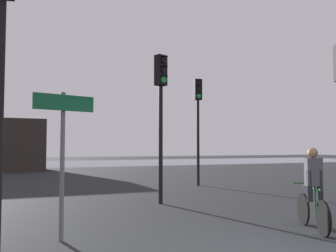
# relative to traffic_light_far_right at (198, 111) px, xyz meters

# --- Properties ---
(water_strip) EXTENTS (80.00, 16.00, 0.01)m
(water_strip) POSITION_rel_traffic_light_far_right_xyz_m (-4.04, 24.47, -3.17)
(water_strip) COLOR slate
(water_strip) RESTS_ON ground
(traffic_light_far_right) EXTENTS (0.35, 0.37, 4.57)m
(traffic_light_far_right) POSITION_rel_traffic_light_far_right_xyz_m (0.00, 0.00, 0.00)
(traffic_light_far_right) COLOR black
(traffic_light_far_right) RESTS_ON ground
(traffic_light_center) EXTENTS (0.38, 0.40, 4.34)m
(traffic_light_center) POSITION_rel_traffic_light_far_right_xyz_m (-3.40, -4.13, -0.15)
(traffic_light_center) COLOR black
(traffic_light_center) RESTS_ON ground
(traffic_light_near_left) EXTENTS (0.36, 0.38, 4.90)m
(traffic_light_near_left) POSITION_rel_traffic_light_far_right_xyz_m (-7.62, -7.84, 0.21)
(traffic_light_near_left) COLOR black
(traffic_light_near_left) RESTS_ON ground
(direction_sign_post) EXTENTS (1.07, 0.30, 2.60)m
(direction_sign_post) POSITION_rel_traffic_light_far_right_xyz_m (-6.61, -7.46, -1.47)
(direction_sign_post) COLOR slate
(direction_sign_post) RESTS_ON ground
(cyclist) EXTENTS (0.77, 1.58, 1.62)m
(cyclist) POSITION_rel_traffic_light_far_right_xyz_m (-1.99, -8.57, -2.35)
(cyclist) COLOR black
(cyclist) RESTS_ON ground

